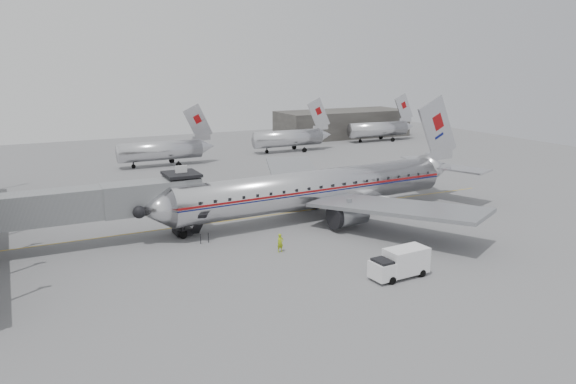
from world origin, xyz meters
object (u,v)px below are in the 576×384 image
Objects in this scene: airliner at (321,188)px; baggage_cart_white at (378,204)px; service_van at (400,263)px; ramp_worker at (280,243)px; baggage_cart_navy at (376,205)px.

airliner is 7.45m from baggage_cart_white.
service_van is 2.94× the size of ramp_worker.
baggage_cart_navy is 1.08× the size of ramp_worker.
service_van reaches higher than baggage_cart_white.
ramp_worker is at bearing -140.14° from airliner.
airliner is 19.46m from service_van.
service_van is 20.76m from baggage_cart_navy.
airliner is 23.77× the size of ramp_worker.
baggage_cart_white is (10.21, 17.49, -0.30)m from service_van.
ramp_worker is (-9.48, -9.06, -2.47)m from airliner.
airliner reaches higher than service_van.
service_van is at bearing -118.81° from baggage_cart_navy.
ramp_worker is at bearing -172.00° from baggage_cart_white.
service_van is 1.92× the size of baggage_cart_white.
ramp_worker is at bearing 118.11° from service_van.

